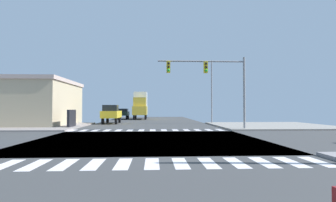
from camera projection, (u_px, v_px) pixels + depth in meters
name	position (u px, v px, depth m)	size (l,w,h in m)	color
ground	(148.00, 140.00, 16.82)	(90.00, 90.00, 0.05)	#3E3F40
sidewalk_corner_ne	(270.00, 126.00, 29.50)	(12.00, 12.00, 0.14)	gray
sidewalk_corner_nw	(24.00, 126.00, 28.09)	(12.00, 12.00, 0.14)	gray
crosswalk_near	(138.00, 164.00, 9.52)	(13.50, 2.00, 0.01)	white
crosswalk_far	(147.00, 130.00, 24.09)	(13.50, 2.00, 0.01)	white
traffic_signal_mast	(211.00, 75.00, 24.47)	(7.92, 0.55, 6.57)	gray
street_lamp	(210.00, 86.00, 34.53)	(1.78, 0.32, 8.04)	gray
box_truck_farside_1	(140.00, 105.00, 48.82)	(2.40, 7.20, 4.85)	black
pickup_crossing_1	(111.00, 113.00, 34.54)	(2.00, 5.10, 2.35)	black
sedan_leading_2	(123.00, 113.00, 48.46)	(1.80, 4.30, 1.88)	black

